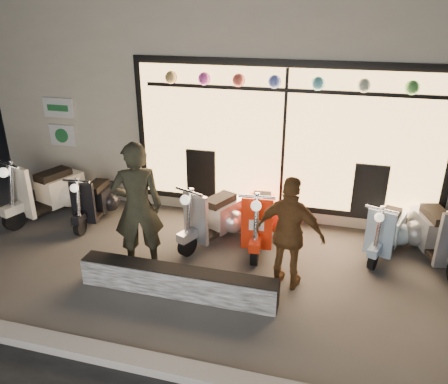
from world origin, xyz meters
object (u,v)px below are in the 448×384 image
at_px(scooter_red, 260,217).
at_px(man, 138,207).
at_px(woman, 290,234).
at_px(graffiti_barrier, 178,281).
at_px(scooter_silver, 218,215).

relative_size(scooter_red, man, 0.76).
bearing_deg(scooter_red, man, -146.48).
bearing_deg(man, woman, 155.70).
relative_size(graffiti_barrier, man, 1.40).
relative_size(scooter_silver, woman, 0.88).
bearing_deg(scooter_silver, man, -103.07).
xyz_separation_m(graffiti_barrier, woman, (1.42, 0.61, 0.62)).
relative_size(man, woman, 1.21).
xyz_separation_m(graffiti_barrier, scooter_silver, (0.09, 1.69, 0.22)).
bearing_deg(graffiti_barrier, man, 146.22).
height_order(scooter_silver, woman, woman).
bearing_deg(graffiti_barrier, scooter_red, 66.10).
xyz_separation_m(scooter_silver, man, (-0.87, -1.17, 0.57)).
distance_m(graffiti_barrier, woman, 1.66).
bearing_deg(woman, scooter_silver, -29.02).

